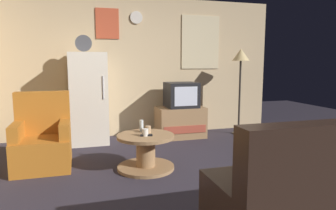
% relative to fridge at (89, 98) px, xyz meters
% --- Properties ---
extents(ground_plane, '(12.00, 12.00, 0.00)m').
position_rel_fridge_xyz_m(ground_plane, '(0.93, -2.04, -0.75)').
color(ground_plane, '#2D2833').
extents(wall_with_art, '(5.20, 0.12, 2.50)m').
position_rel_fridge_xyz_m(wall_with_art, '(0.94, 0.41, 0.50)').
color(wall_with_art, '#D1B284').
rests_on(wall_with_art, ground_plane).
extents(fridge, '(0.60, 0.62, 1.77)m').
position_rel_fridge_xyz_m(fridge, '(0.00, 0.00, 0.00)').
color(fridge, silver).
rests_on(fridge, ground_plane).
extents(tv_stand, '(0.84, 0.53, 0.55)m').
position_rel_fridge_xyz_m(tv_stand, '(1.59, -0.06, -0.48)').
color(tv_stand, '#9E754C').
rests_on(tv_stand, ground_plane).
extents(crt_tv, '(0.54, 0.51, 0.44)m').
position_rel_fridge_xyz_m(crt_tv, '(1.60, -0.06, 0.01)').
color(crt_tv, black).
rests_on(crt_tv, tv_stand).
extents(standing_lamp, '(0.32, 0.32, 1.59)m').
position_rel_fridge_xyz_m(standing_lamp, '(2.73, -0.12, 0.60)').
color(standing_lamp, '#332D28').
rests_on(standing_lamp, ground_plane).
extents(coffee_table, '(0.72, 0.72, 0.44)m').
position_rel_fridge_xyz_m(coffee_table, '(0.63, -1.53, -0.53)').
color(coffee_table, '#9E754C').
rests_on(coffee_table, ground_plane).
extents(wine_glass, '(0.05, 0.05, 0.15)m').
position_rel_fridge_xyz_m(wine_glass, '(0.62, -1.31, -0.24)').
color(wine_glass, silver).
rests_on(wine_glass, coffee_table).
extents(mug_ceramic_white, '(0.08, 0.08, 0.09)m').
position_rel_fridge_xyz_m(mug_ceramic_white, '(0.62, -1.59, -0.27)').
color(mug_ceramic_white, silver).
rests_on(mug_ceramic_white, coffee_table).
extents(mug_ceramic_tan, '(0.08, 0.08, 0.09)m').
position_rel_fridge_xyz_m(mug_ceramic_tan, '(0.68, -1.43, -0.27)').
color(mug_ceramic_tan, tan).
rests_on(mug_ceramic_tan, coffee_table).
extents(remote_control, '(0.15, 0.06, 0.02)m').
position_rel_fridge_xyz_m(remote_control, '(0.63, -1.59, -0.30)').
color(remote_control, black).
rests_on(remote_control, coffee_table).
extents(armchair, '(0.68, 0.68, 0.96)m').
position_rel_fridge_xyz_m(armchair, '(-0.62, -1.09, -0.42)').
color(armchair, '#B2661E').
rests_on(armchair, ground_plane).
extents(couch, '(1.70, 0.80, 0.92)m').
position_rel_fridge_xyz_m(couch, '(1.70, -3.24, -0.44)').
color(couch, black).
rests_on(couch, ground_plane).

